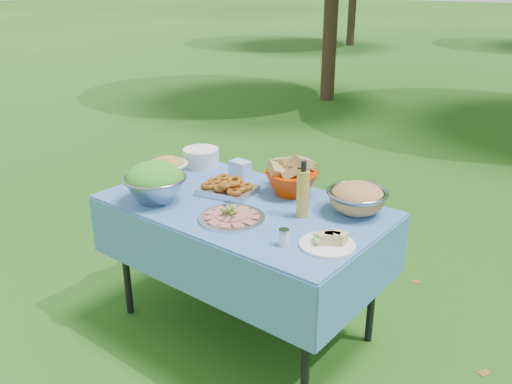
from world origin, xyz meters
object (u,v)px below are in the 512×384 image
(salad_bowl, at_px, (155,182))
(bread_bowl, at_px, (292,177))
(picnic_table, at_px, (244,267))
(pasta_bowl_steel, at_px, (357,198))
(charcuterie_platter, at_px, (232,212))
(oil_bottle, at_px, (303,189))
(plate_stack, at_px, (201,157))

(salad_bowl, height_order, bread_bowl, salad_bowl)
(picnic_table, distance_m, salad_bowl, 0.67)
(bread_bowl, distance_m, pasta_bowl_steel, 0.40)
(salad_bowl, bearing_deg, picnic_table, 33.38)
(picnic_table, bearing_deg, pasta_bowl_steel, 27.45)
(picnic_table, bearing_deg, bread_bowl, 67.39)
(picnic_table, relative_size, charcuterie_platter, 4.43)
(oil_bottle, bearing_deg, charcuterie_platter, -135.86)
(charcuterie_platter, distance_m, oil_bottle, 0.37)
(bread_bowl, distance_m, charcuterie_platter, 0.46)
(pasta_bowl_steel, distance_m, charcuterie_platter, 0.63)
(plate_stack, height_order, charcuterie_platter, plate_stack)
(charcuterie_platter, relative_size, oil_bottle, 1.16)
(plate_stack, xyz_separation_m, charcuterie_platter, (0.67, -0.49, -0.02))
(plate_stack, bearing_deg, oil_bottle, -14.82)
(salad_bowl, relative_size, charcuterie_platter, 1.00)
(picnic_table, distance_m, plate_stack, 0.80)
(bread_bowl, bearing_deg, pasta_bowl_steel, -0.73)
(plate_stack, relative_size, charcuterie_platter, 0.68)
(charcuterie_platter, bearing_deg, pasta_bowl_steel, 45.30)
(picnic_table, bearing_deg, plate_stack, 152.62)
(oil_bottle, bearing_deg, picnic_table, -168.70)
(pasta_bowl_steel, distance_m, oil_bottle, 0.29)
(oil_bottle, bearing_deg, salad_bowl, -155.79)
(picnic_table, distance_m, oil_bottle, 0.62)
(plate_stack, xyz_separation_m, bread_bowl, (0.71, -0.04, 0.04))
(plate_stack, relative_size, pasta_bowl_steel, 0.74)
(plate_stack, xyz_separation_m, pasta_bowl_steel, (1.11, -0.04, 0.03))
(picnic_table, xyz_separation_m, oil_bottle, (0.33, 0.06, 0.52))
(salad_bowl, distance_m, oil_bottle, 0.78)
(bread_bowl, bearing_deg, oil_bottle, -44.59)
(charcuterie_platter, height_order, oil_bottle, oil_bottle)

